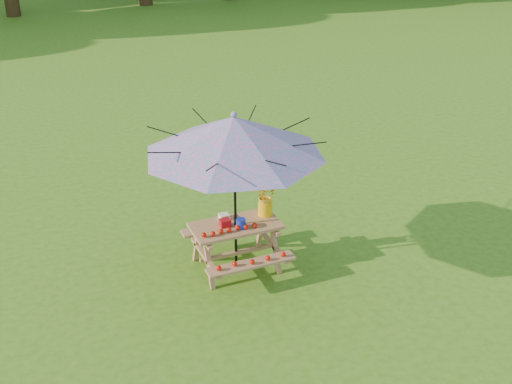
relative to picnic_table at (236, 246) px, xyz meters
name	(u,v)px	position (x,y,z in m)	size (l,w,h in m)	color
ground	(505,270)	(3.41, -1.53, -0.33)	(120.00, 120.00, 0.00)	#3E6D14
picnic_table	(236,246)	(0.00, 0.00, 0.00)	(1.20, 1.32, 0.67)	#986744
patio_umbrella	(234,136)	(0.00, 0.00, 1.62)	(2.71, 2.71, 2.27)	black
produce_bins	(232,221)	(-0.06, 0.01, 0.40)	(0.32, 0.45, 0.13)	#AF0E16
tomatoes_row	(230,230)	(-0.15, -0.18, 0.38)	(0.77, 0.13, 0.07)	red
flower_bucket	(265,200)	(0.48, 0.10, 0.58)	(0.30, 0.26, 0.44)	yellow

